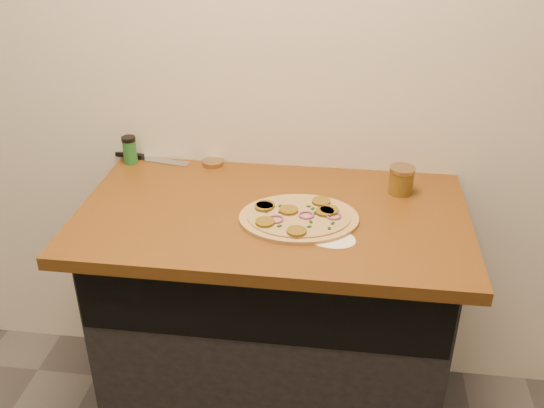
# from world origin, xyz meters

# --- Properties ---
(cabinet) EXTENTS (1.10, 0.60, 0.86)m
(cabinet) POSITION_xyz_m (0.00, 1.45, 0.43)
(cabinet) COLOR black
(cabinet) RESTS_ON ground
(countertop) EXTENTS (1.20, 0.70, 0.04)m
(countertop) POSITION_xyz_m (0.00, 1.42, 0.88)
(countertop) COLOR brown
(countertop) RESTS_ON cabinet
(pizza) EXTENTS (0.40, 0.40, 0.02)m
(pizza) POSITION_xyz_m (0.09, 1.37, 0.91)
(pizza) COLOR tan
(pizza) RESTS_ON countertop
(chefs_knife) EXTENTS (0.29, 0.08, 0.02)m
(chefs_knife) POSITION_xyz_m (-0.51, 1.73, 0.91)
(chefs_knife) COLOR #B7BAC1
(chefs_knife) RESTS_ON countertop
(mason_jar_lid) EXTENTS (0.08, 0.08, 0.02)m
(mason_jar_lid) POSITION_xyz_m (-0.25, 1.72, 0.91)
(mason_jar_lid) COLOR tan
(mason_jar_lid) RESTS_ON countertop
(salsa_jar) EXTENTS (0.08, 0.08, 0.09)m
(salsa_jar) POSITION_xyz_m (0.40, 1.59, 0.95)
(salsa_jar) COLOR #9E200F
(salsa_jar) RESTS_ON countertop
(spice_shaker) EXTENTS (0.05, 0.05, 0.10)m
(spice_shaker) POSITION_xyz_m (-0.55, 1.70, 0.95)
(spice_shaker) COLOR #20662A
(spice_shaker) RESTS_ON countertop
(flour_spill) EXTENTS (0.21, 0.21, 0.00)m
(flour_spill) POSITION_xyz_m (0.18, 1.28, 0.90)
(flour_spill) COLOR silver
(flour_spill) RESTS_ON countertop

